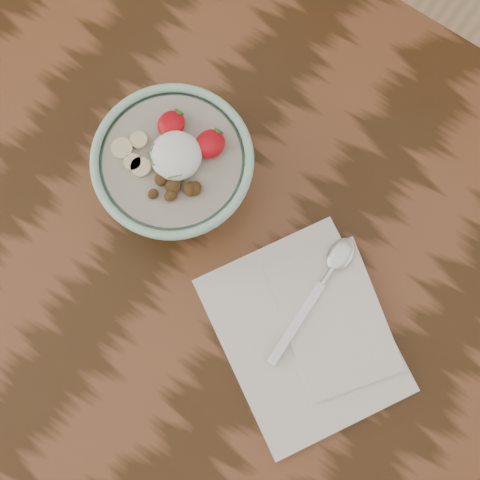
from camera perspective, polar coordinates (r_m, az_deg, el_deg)
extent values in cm
cube|color=#341E0D|center=(97.64, -5.19, 3.14)|extent=(160.00, 90.00, 4.00)
cylinder|color=#99CDB0|center=(95.64, -5.19, 4.71)|extent=(9.19, 9.19, 1.31)
torus|color=#99CDB0|center=(85.49, -5.83, 6.83)|extent=(20.90, 20.90, 1.20)
cylinder|color=#AEA390|center=(86.11, -5.78, 6.68)|extent=(17.73, 17.73, 1.09)
ellipsoid|color=white|center=(84.40, -5.48, 7.18)|extent=(6.55, 6.55, 3.60)
ellipsoid|color=#B50811|center=(86.31, -5.89, 9.81)|extent=(3.42, 3.76, 1.88)
cone|color=#286623|center=(86.44, -5.31, 10.67)|extent=(1.40, 1.03, 1.52)
ellipsoid|color=#B50811|center=(84.92, -2.56, 8.19)|extent=(3.63, 4.00, 2.00)
cone|color=#286623|center=(85.09, -1.92, 9.12)|extent=(1.40, 1.03, 1.52)
cylinder|color=beige|center=(85.72, -9.15, 6.56)|extent=(2.22, 2.22, 0.70)
cylinder|color=beige|center=(85.35, -8.46, 6.17)|extent=(2.56, 2.56, 0.70)
cylinder|color=beige|center=(86.56, -10.03, 7.71)|extent=(2.74, 2.74, 0.70)
cylinder|color=beige|center=(86.61, -8.62, 8.41)|extent=(2.23, 2.23, 0.70)
ellipsoid|color=#4D3416|center=(84.18, -5.30, 5.36)|extent=(2.25, 2.21, 1.30)
ellipsoid|color=#4D3416|center=(83.78, -5.72, 4.65)|extent=(2.90, 2.89, 1.21)
ellipsoid|color=#4D3416|center=(84.22, -6.72, 5.22)|extent=(2.30, 2.47, 1.55)
ellipsoid|color=#4D3416|center=(83.54, -4.29, 4.37)|extent=(2.62, 2.54, 1.43)
ellipsoid|color=#4D3416|center=(83.55, -5.95, 3.79)|extent=(2.12, 2.22, 1.04)
ellipsoid|color=#4D3416|center=(83.99, -7.42, 3.93)|extent=(1.30, 1.40, 1.03)
ellipsoid|color=#4D3416|center=(83.48, -3.87, 4.42)|extent=(2.42, 2.52, 1.05)
cylinder|color=#467531|center=(83.47, -4.79, 7.09)|extent=(1.16, 0.61, 0.22)
cylinder|color=#467531|center=(83.48, -6.97, 6.45)|extent=(1.49, 1.41, 0.24)
cylinder|color=#467531|center=(84.09, -6.37, 7.81)|extent=(1.78, 0.39, 0.24)
cylinder|color=#467531|center=(83.40, -4.48, 7.02)|extent=(0.23, 1.30, 0.22)
cylinder|color=#467531|center=(84.04, -6.59, 7.65)|extent=(1.53, 0.21, 0.23)
cylinder|color=#467531|center=(84.53, -5.91, 8.74)|extent=(0.51, 1.64, 0.24)
cylinder|color=#467531|center=(83.89, -7.69, 6.98)|extent=(1.43, 1.01, 0.24)
cylinder|color=#467531|center=(82.76, -5.57, 5.42)|extent=(1.30, 1.47, 0.24)
cylinder|color=#467531|center=(84.67, -6.58, 8.79)|extent=(0.99, 1.28, 0.23)
cylinder|color=#467531|center=(84.31, -7.47, 7.85)|extent=(0.46, 1.12, 0.22)
cylinder|color=#467531|center=(83.66, -5.67, 7.21)|extent=(1.05, 1.84, 0.25)
cylinder|color=#467531|center=(83.19, -6.26, 6.11)|extent=(1.55, 1.23, 0.24)
cylinder|color=#467531|center=(84.26, -5.20, 8.46)|extent=(0.47, 1.38, 0.23)
cylinder|color=#467531|center=(84.06, -5.61, 7.99)|extent=(1.64, 1.04, 0.24)
cube|color=white|center=(91.82, 5.44, -8.07)|extent=(33.52, 31.68, 1.01)
cube|color=white|center=(91.67, 7.95, -6.62)|extent=(23.35, 22.03, 0.61)
cube|color=silver|center=(90.55, 4.83, -7.10)|extent=(1.47, 12.83, 0.39)
cylinder|color=silver|center=(91.70, 7.55, -2.86)|extent=(0.84, 3.36, 0.78)
ellipsoid|color=silver|center=(92.29, 8.60, -1.20)|extent=(3.51, 5.18, 1.06)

